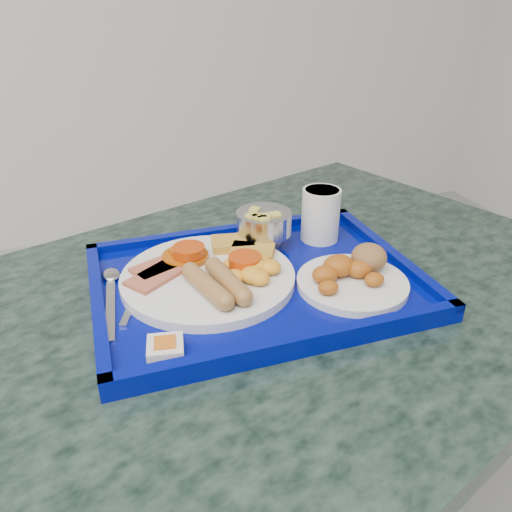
{
  "coord_description": "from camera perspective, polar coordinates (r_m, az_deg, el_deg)",
  "views": [
    {
      "loc": [
        0.9,
        0.56,
        1.13
      ],
      "look_at": [
        1.11,
        1.19,
        0.77
      ],
      "focal_mm": 35.0,
      "sensor_mm": 36.0,
      "label": 1
    }
  ],
  "objects": [
    {
      "name": "table",
      "position": [
        0.88,
        0.72,
        -14.31
      ],
      "size": [
        1.34,
        1.12,
        0.72
      ],
      "rotation": [
        0.0,
        0.0,
        0.36
      ],
      "color": "slate",
      "rests_on": "floor"
    },
    {
      "name": "spoon",
      "position": [
        0.79,
        -15.61,
        -2.79
      ],
      "size": [
        0.07,
        0.16,
        0.01
      ],
      "rotation": [
        0.0,
        0.0,
        -0.33
      ],
      "color": "#B4B5B7",
      "rests_on": "tray"
    },
    {
      "name": "tray",
      "position": [
        0.78,
        -0.0,
        -3.02
      ],
      "size": [
        0.5,
        0.37,
        0.03
      ],
      "rotation": [
        0.0,
        0.0,
        0.02
      ],
      "color": "#020A7C",
      "rests_on": "table"
    },
    {
      "name": "bread_plate",
      "position": [
        0.76,
        11.04,
        -2.1
      ],
      "size": [
        0.17,
        0.17,
        0.05
      ],
      "rotation": [
        0.0,
        0.0,
        0.21
      ],
      "color": "silver",
      "rests_on": "tray"
    },
    {
      "name": "fruit_bowl",
      "position": [
        0.85,
        0.89,
        3.72
      ],
      "size": [
        0.09,
        0.09,
        0.07
      ],
      "color": "#B4B5B7",
      "rests_on": "tray"
    },
    {
      "name": "jam_packet",
      "position": [
        0.63,
        -10.32,
        -10.28
      ],
      "size": [
        0.05,
        0.05,
        0.02
      ],
      "rotation": [
        0.0,
        0.0,
        -0.15
      ],
      "color": "silver",
      "rests_on": "tray"
    },
    {
      "name": "main_plate",
      "position": [
        0.76,
        -4.83,
        -1.95
      ],
      "size": [
        0.26,
        0.26,
        0.04
      ],
      "rotation": [
        0.0,
        0.0,
        0.14
      ],
      "color": "silver",
      "rests_on": "tray"
    },
    {
      "name": "knife",
      "position": [
        0.74,
        -16.28,
        -5.25
      ],
      "size": [
        0.02,
        0.18,
        0.0
      ],
      "primitive_type": "cube",
      "rotation": [
        0.0,
        0.0,
        -0.07
      ],
      "color": "#B4B5B7",
      "rests_on": "tray"
    },
    {
      "name": "juice_cup",
      "position": [
        0.88,
        7.4,
        4.89
      ],
      "size": [
        0.07,
        0.07,
        0.09
      ],
      "color": "white",
      "rests_on": "tray"
    }
  ]
}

